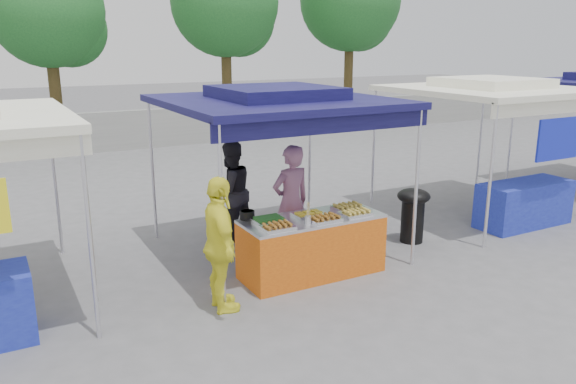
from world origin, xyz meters
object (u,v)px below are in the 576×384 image
vendor_woman (291,203)px  helper_man (231,191)px  wok_burner (413,210)px  vendor_table (312,246)px  customer_person (220,245)px  cooking_pot (247,215)px

vendor_woman → helper_man: bearing=-74.8°
wok_burner → helper_man: 3.01m
vendor_table → vendor_woman: bearing=85.6°
vendor_woman → helper_man: size_ratio=1.05×
vendor_table → vendor_woman: (0.05, 0.71, 0.45)m
vendor_table → customer_person: bearing=-165.2°
vendor_woman → helper_man: vendor_woman is taller
customer_person → helper_man: bearing=-18.8°
cooking_pot → wok_burner: (2.99, 0.03, -0.37)m
helper_man → vendor_woman: bearing=98.1°
helper_man → vendor_table: bearing=89.0°
cooking_pot → helper_man: 1.61m
helper_man → customer_person: customer_person is taller
vendor_table → wok_burner: wok_burner is taller
vendor_table → vendor_woman: size_ratio=1.14×
cooking_pot → helper_man: size_ratio=0.12×
cooking_pot → vendor_woman: vendor_woman is taller
wok_burner → customer_person: bearing=170.9°
vendor_table → cooking_pot: bearing=156.8°
wok_burner → customer_person: size_ratio=0.54×
cooking_pot → customer_person: customer_person is taller
cooking_pot → vendor_woman: bearing=21.9°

